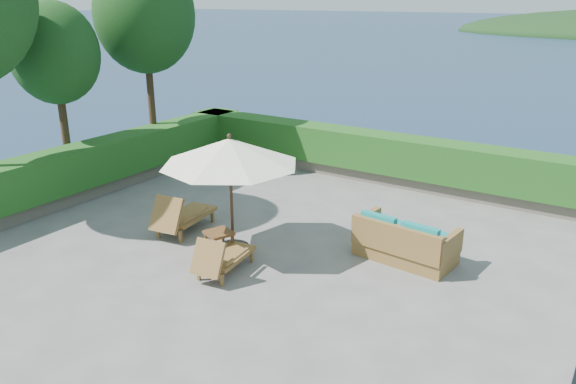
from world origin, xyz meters
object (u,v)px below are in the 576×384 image
Objects in this scene: lounge_left at (181,215)px; lounge_right at (222,257)px; wicker_loveseat at (404,243)px; patio_umbrella at (230,153)px; side_table at (219,236)px.

lounge_right is at bearing -35.68° from lounge_left.
patio_umbrella is at bearing -148.52° from wicker_loveseat.
patio_umbrella is at bearing 109.87° from lounge_right.
lounge_left is 4.78m from wicker_loveseat.
lounge_left reaches higher than lounge_right.
side_table is (-0.08, -0.34, -1.63)m from patio_umbrella.
lounge_left is 2.25m from lounge_right.
patio_umbrella reaches higher than side_table.
lounge_right is at bearing -131.65° from wicker_loveseat.
wicker_loveseat is at bearing 29.64° from side_table.
lounge_left is 2.74× the size of side_table.
lounge_right is (1.99, -1.05, -0.05)m from lounge_left.
lounge_left is 1.16× the size of lounge_right.
lounge_right is 0.79m from side_table.
wicker_loveseat is at bearing 25.31° from patio_umbrella.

